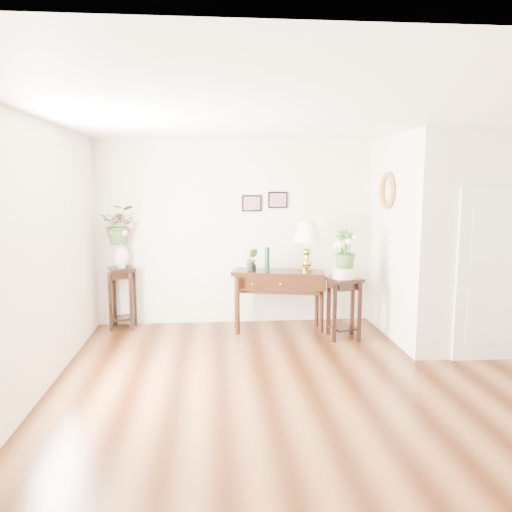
{
  "coord_description": "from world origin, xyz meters",
  "views": [
    {
      "loc": [
        -1.25,
        -4.86,
        2.14
      ],
      "look_at": [
        -0.71,
        1.3,
        1.25
      ],
      "focal_mm": 35.0,
      "sensor_mm": 36.0,
      "label": 1
    }
  ],
  "objects": [
    {
      "name": "floor",
      "position": [
        0.0,
        0.0,
        0.0
      ],
      "size": [
        6.0,
        5.5,
        0.02
      ],
      "primitive_type": "cube",
      "color": "brown",
      "rests_on": "ground"
    },
    {
      "name": "ceiling",
      "position": [
        0.0,
        0.0,
        2.8
      ],
      "size": [
        6.0,
        5.5,
        0.02
      ],
      "primitive_type": "cube",
      "color": "white",
      "rests_on": "ground"
    },
    {
      "name": "wall_back",
      "position": [
        0.0,
        2.75,
        1.4
      ],
      "size": [
        6.0,
        0.02,
        2.8
      ],
      "primitive_type": "cube",
      "color": "#F0E5CB",
      "rests_on": "ground"
    },
    {
      "name": "wall_front",
      "position": [
        0.0,
        -2.75,
        1.4
      ],
      "size": [
        6.0,
        0.02,
        2.8
      ],
      "primitive_type": "cube",
      "color": "#F0E5CB",
      "rests_on": "ground"
    },
    {
      "name": "wall_left",
      "position": [
        -3.0,
        0.0,
        1.4
      ],
      "size": [
        0.02,
        5.5,
        2.8
      ],
      "primitive_type": "cube",
      "color": "#F0E5CB",
      "rests_on": "ground"
    },
    {
      "name": "partition",
      "position": [
        2.1,
        1.77,
        1.4
      ],
      "size": [
        1.8,
        1.95,
        2.8
      ],
      "primitive_type": "cube",
      "color": "#F0E5CB",
      "rests_on": "floor"
    },
    {
      "name": "door",
      "position": [
        2.1,
        0.78,
        1.05
      ],
      "size": [
        0.9,
        0.05,
        2.1
      ],
      "primitive_type": "cube",
      "color": "silver",
      "rests_on": "floor"
    },
    {
      "name": "art_print_left",
      "position": [
        -0.65,
        2.73,
        1.85
      ],
      "size": [
        0.3,
        0.02,
        0.25
      ],
      "primitive_type": "cube",
      "color": "black",
      "rests_on": "wall_back"
    },
    {
      "name": "art_print_right",
      "position": [
        -0.25,
        2.73,
        1.9
      ],
      "size": [
        0.3,
        0.02,
        0.25
      ],
      "primitive_type": "cube",
      "color": "black",
      "rests_on": "wall_back"
    },
    {
      "name": "wall_ornament",
      "position": [
        1.16,
        1.9,
        2.05
      ],
      "size": [
        0.07,
        0.51,
        0.51
      ],
      "primitive_type": "torus",
      "rotation": [
        0.0,
        1.57,
        0.0
      ],
      "color": "#BC7D4A",
      "rests_on": "partition"
    },
    {
      "name": "console_table",
      "position": [
        -0.3,
        2.22,
        0.45
      ],
      "size": [
        1.4,
        0.75,
        0.89
      ],
      "primitive_type": "cube",
      "rotation": [
        0.0,
        0.0,
        -0.24
      ],
      "color": "black",
      "rests_on": "floor"
    },
    {
      "name": "table_lamp",
      "position": [
        0.11,
        2.22,
        1.24
      ],
      "size": [
        0.5,
        0.5,
        0.73
      ],
      "primitive_type": "cube",
      "rotation": [
        0.0,
        0.0,
        0.23
      ],
      "color": "#AE9A3E",
      "rests_on": "console_table"
    },
    {
      "name": "green_vase",
      "position": [
        -0.47,
        2.22,
        1.06
      ],
      "size": [
        0.09,
        0.09,
        0.35
      ],
      "primitive_type": "cylinder",
      "rotation": [
        0.0,
        0.0,
        -0.34
      ],
      "color": "#0C341D",
      "rests_on": "console_table"
    },
    {
      "name": "potted_plant",
      "position": [
        -0.69,
        2.22,
        1.05
      ],
      "size": [
        0.19,
        0.16,
        0.32
      ],
      "primitive_type": "imported",
      "rotation": [
        0.0,
        0.0,
        -0.1
      ],
      "color": "#345C26",
      "rests_on": "console_table"
    },
    {
      "name": "plant_stand_a",
      "position": [
        -2.6,
        2.55,
        0.46
      ],
      "size": [
        0.45,
        0.45,
        0.92
      ],
      "primitive_type": "cube",
      "rotation": [
        0.0,
        0.0,
        0.33
      ],
      "color": "black",
      "rests_on": "floor"
    },
    {
      "name": "porcelain_vase",
      "position": [
        -2.6,
        2.55,
        1.14
      ],
      "size": [
        0.3,
        0.3,
        0.4
      ],
      "primitive_type": null,
      "rotation": [
        0.0,
        0.0,
        0.4
      ],
      "color": "silver",
      "rests_on": "plant_stand_a"
    },
    {
      "name": "lily_arrangement",
      "position": [
        -2.6,
        2.55,
        1.6
      ],
      "size": [
        0.53,
        0.46,
        0.57
      ],
      "primitive_type": "imported",
      "rotation": [
        0.0,
        0.0,
        0.03
      ],
      "color": "#345C26",
      "rests_on": "porcelain_vase"
    },
    {
      "name": "plant_stand_b",
      "position": [
        0.56,
        1.77,
        0.43
      ],
      "size": [
        0.51,
        0.51,
        0.86
      ],
      "primitive_type": "cube",
      "rotation": [
        0.0,
        0.0,
        0.32
      ],
      "color": "black",
      "rests_on": "floor"
    },
    {
      "name": "ceramic_bowl",
      "position": [
        0.56,
        1.77,
        0.94
      ],
      "size": [
        0.38,
        0.38,
        0.14
      ],
      "primitive_type": "cylinder",
      "rotation": [
        0.0,
        0.0,
        -0.17
      ],
      "color": "beige",
      "rests_on": "plant_stand_b"
    },
    {
      "name": "narcissus",
      "position": [
        0.56,
        1.77,
        1.25
      ],
      "size": [
        0.36,
        0.36,
        0.54
      ],
      "primitive_type": "imported",
      "rotation": [
        0.0,
        0.0,
        0.24
      ],
      "color": "#345C26",
      "rests_on": "ceramic_bowl"
    }
  ]
}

